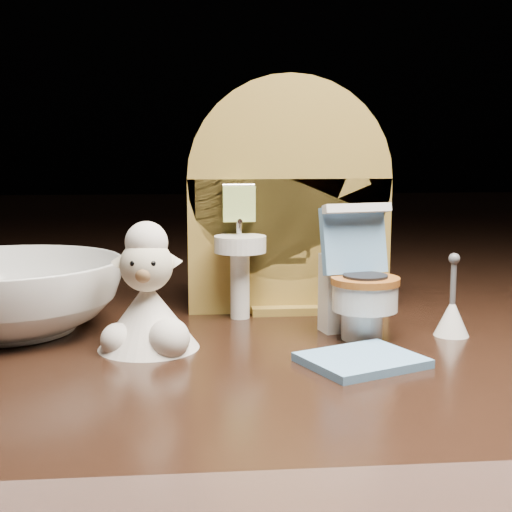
# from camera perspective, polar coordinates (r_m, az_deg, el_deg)

# --- Properties ---
(backdrop_panel) EXTENTS (0.13, 0.05, 0.15)m
(backdrop_panel) POSITION_cam_1_polar(r_m,az_deg,el_deg) (0.46, 2.58, 3.72)
(backdrop_panel) COLOR olive
(backdrop_panel) RESTS_ON ground
(toy_toilet) EXTENTS (0.04, 0.05, 0.08)m
(toy_toilet) POSITION_cam_1_polar(r_m,az_deg,el_deg) (0.40, 8.09, -2.56)
(toy_toilet) COLOR white
(toy_toilet) RESTS_ON ground
(bath_mat) EXTENTS (0.07, 0.06, 0.00)m
(bath_mat) POSITION_cam_1_polar(r_m,az_deg,el_deg) (0.36, 8.46, -8.25)
(bath_mat) COLOR #669CCE
(bath_mat) RESTS_ON ground
(toilet_brush) EXTENTS (0.02, 0.02, 0.05)m
(toilet_brush) POSITION_cam_1_polar(r_m,az_deg,el_deg) (0.42, 15.40, -4.50)
(toilet_brush) COLOR white
(toilet_brush) RESTS_ON ground
(plush_lamb) EXTENTS (0.05, 0.05, 0.07)m
(plush_lamb) POSITION_cam_1_polar(r_m,az_deg,el_deg) (0.38, -8.64, -3.86)
(plush_lamb) COLOR white
(plush_lamb) RESTS_ON ground
(ceramic_bowl) EXTENTS (0.14, 0.14, 0.04)m
(ceramic_bowl) POSITION_cam_1_polar(r_m,az_deg,el_deg) (0.44, -19.31, -3.03)
(ceramic_bowl) COLOR white
(ceramic_bowl) RESTS_ON ground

